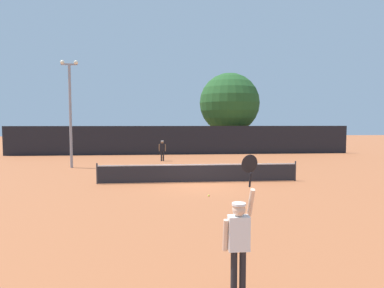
# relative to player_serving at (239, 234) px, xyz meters

# --- Properties ---
(ground_plane) EXTENTS (120.00, 120.00, 0.00)m
(ground_plane) POSITION_rel_player_serving_xyz_m (0.48, 11.15, -1.13)
(ground_plane) COLOR #9E5633
(tennis_net) EXTENTS (10.52, 0.08, 1.07)m
(tennis_net) POSITION_rel_player_serving_xyz_m (0.48, 11.15, -0.62)
(tennis_net) COLOR #232328
(tennis_net) RESTS_ON ground
(perimeter_fence) EXTENTS (33.79, 0.12, 2.80)m
(perimeter_fence) POSITION_rel_player_serving_xyz_m (0.48, 26.25, 0.27)
(perimeter_fence) COLOR black
(perimeter_fence) RESTS_ON ground
(player_serving) EXTENTS (0.68, 0.40, 2.56)m
(player_serving) POSITION_rel_player_serving_xyz_m (0.00, 0.00, 0.00)
(player_serving) COLOR white
(player_serving) RESTS_ON ground
(player_receiving) EXTENTS (0.57, 0.24, 1.65)m
(player_receiving) POSITION_rel_player_serving_xyz_m (-1.45, 20.79, -0.12)
(player_receiving) COLOR black
(player_receiving) RESTS_ON ground
(tennis_ball) EXTENTS (0.07, 0.07, 0.07)m
(tennis_ball) POSITION_rel_player_serving_xyz_m (0.55, 7.88, -1.10)
(tennis_ball) COLOR #CCE033
(tennis_ball) RESTS_ON ground
(light_pole) EXTENTS (1.18, 0.28, 7.35)m
(light_pole) POSITION_rel_player_serving_xyz_m (-7.71, 17.39, 3.10)
(light_pole) COLOR gray
(light_pole) RESTS_ON ground
(large_tree) EXTENTS (6.60, 6.60, 8.57)m
(large_tree) POSITION_rel_player_serving_xyz_m (5.92, 29.99, 4.13)
(large_tree) COLOR brown
(large_tree) RESTS_ON ground
(parked_car_near) EXTENTS (1.93, 4.21, 1.69)m
(parked_car_near) POSITION_rel_player_serving_xyz_m (-2.76, 31.19, -0.35)
(parked_car_near) COLOR white
(parked_car_near) RESTS_ON ground
(parked_car_mid) EXTENTS (2.22, 4.33, 1.69)m
(parked_car_mid) POSITION_rel_player_serving_xyz_m (2.19, 34.89, -0.35)
(parked_car_mid) COLOR navy
(parked_car_mid) RESTS_ON ground
(parked_car_far) EXTENTS (2.35, 4.38, 1.69)m
(parked_car_far) POSITION_rel_player_serving_xyz_m (7.52, 32.27, -0.35)
(parked_car_far) COLOR red
(parked_car_far) RESTS_ON ground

